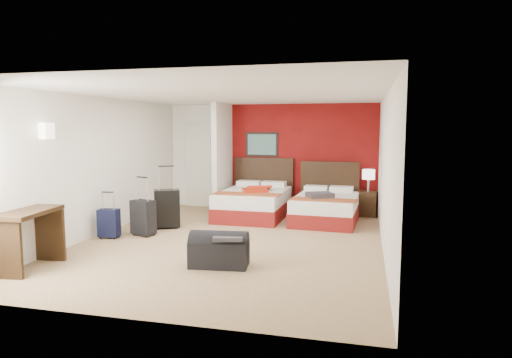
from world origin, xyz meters
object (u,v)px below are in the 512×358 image
(nightstand, at_px, (368,204))
(table_lamp, at_px, (368,180))
(bed_right, at_px, (326,209))
(duffel_bag, at_px, (219,252))
(bed_left, at_px, (254,204))
(desk, at_px, (29,240))
(suitcase_black, at_px, (167,210))
(suitcase_charcoal, at_px, (143,219))
(red_suitcase_open, at_px, (257,189))
(suitcase_navy, at_px, (109,224))

(nightstand, height_order, table_lamp, table_lamp)
(bed_right, height_order, duffel_bag, bed_right)
(bed_left, bearing_deg, desk, -115.63)
(suitcase_black, height_order, suitcase_charcoal, suitcase_black)
(red_suitcase_open, height_order, desk, desk)
(red_suitcase_open, relative_size, nightstand, 1.31)
(nightstand, height_order, desk, desk)
(red_suitcase_open, height_order, duffel_bag, red_suitcase_open)
(duffel_bag, bearing_deg, red_suitcase_open, 87.98)
(red_suitcase_open, relative_size, suitcase_black, 1.00)
(nightstand, height_order, suitcase_navy, nightstand)
(suitcase_navy, bearing_deg, duffel_bag, -29.46)
(suitcase_charcoal, bearing_deg, red_suitcase_open, 67.76)
(bed_left, bearing_deg, nightstand, 17.45)
(bed_left, xyz_separation_m, suitcase_charcoal, (-1.54, -2.09, 0.01))
(bed_right, distance_m, suitcase_charcoal, 3.68)
(desk, bearing_deg, bed_right, 41.45)
(table_lamp, bearing_deg, duffel_bag, -116.05)
(bed_left, bearing_deg, table_lamp, 17.45)
(nightstand, xyz_separation_m, desk, (-4.56, -4.95, 0.14))
(bed_left, distance_m, duffel_bag, 3.52)
(bed_right, xyz_separation_m, suitcase_charcoal, (-3.12, -1.96, 0.04))
(bed_left, height_order, nightstand, bed_left)
(bed_right, xyz_separation_m, nightstand, (0.85, 0.84, 0.01))
(table_lamp, bearing_deg, red_suitcase_open, -160.72)
(bed_left, distance_m, desk, 4.74)
(bed_left, distance_m, table_lamp, 2.58)
(duffel_bag, bearing_deg, bed_left, 89.48)
(nightstand, relative_size, suitcase_black, 0.76)
(table_lamp, bearing_deg, bed_right, -135.21)
(bed_right, bearing_deg, nightstand, 48.24)
(bed_left, distance_m, nightstand, 2.53)
(table_lamp, relative_size, suitcase_black, 0.67)
(table_lamp, distance_m, suitcase_black, 4.39)
(suitcase_black, bearing_deg, nightstand, 2.35)
(suitcase_black, bearing_deg, suitcase_navy, -150.63)
(bed_right, distance_m, red_suitcase_open, 1.52)
(bed_right, height_order, nightstand, nightstand)
(duffel_bag, distance_m, desk, 2.61)
(suitcase_black, xyz_separation_m, duffel_bag, (1.75, -2.07, -0.15))
(bed_left, xyz_separation_m, suitcase_navy, (-2.04, -2.42, -0.05))
(suitcase_charcoal, relative_size, duffel_bag, 0.75)
(red_suitcase_open, bearing_deg, suitcase_black, -160.73)
(red_suitcase_open, bearing_deg, bed_right, -23.74)
(bed_left, height_order, desk, desk)
(bed_right, bearing_deg, red_suitcase_open, -177.71)
(suitcase_charcoal, height_order, desk, desk)
(bed_right, bearing_deg, suitcase_black, -152.88)
(bed_right, bearing_deg, suitcase_navy, -144.26)
(red_suitcase_open, distance_m, suitcase_navy, 3.18)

